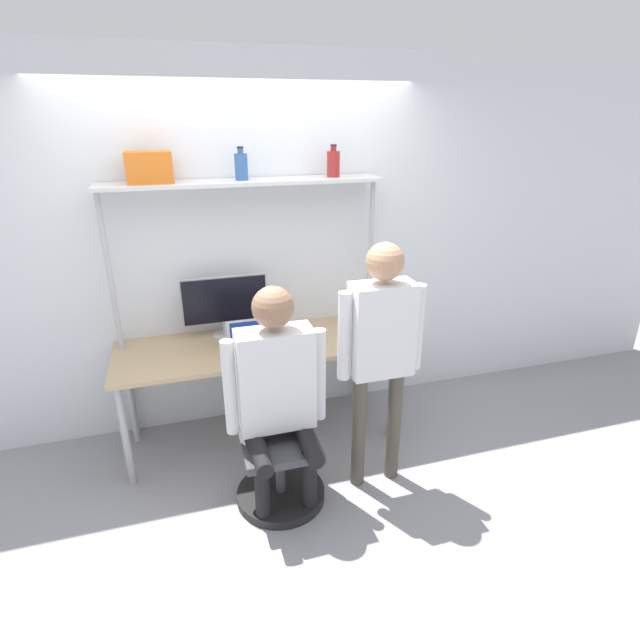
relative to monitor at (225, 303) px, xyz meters
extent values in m
plane|color=gray|center=(0.19, -0.57, -1.02)|extent=(12.00, 12.00, 0.00)
cube|color=silver|center=(0.19, 0.18, 0.33)|extent=(8.00, 0.06, 2.70)
cube|color=tan|center=(0.19, -0.20, -0.27)|extent=(1.98, 0.70, 0.03)
cylinder|color=#A5A5AA|center=(-0.74, -0.49, -0.65)|extent=(0.05, 0.05, 0.74)
cylinder|color=#A5A5AA|center=(1.12, -0.49, -0.65)|extent=(0.05, 0.05, 0.74)
cylinder|color=#A5A5AA|center=(-0.74, 0.09, -0.65)|extent=(0.05, 0.05, 0.74)
cylinder|color=#A5A5AA|center=(1.12, 0.09, -0.65)|extent=(0.05, 0.05, 0.74)
cube|color=silver|center=(0.19, -0.02, 0.84)|extent=(1.88, 0.31, 0.02)
cylinder|color=#B2B2B7|center=(-0.73, -0.02, -0.08)|extent=(0.04, 0.04, 1.88)
cylinder|color=#B2B2B7|center=(1.11, -0.02, -0.08)|extent=(0.04, 0.04, 1.88)
cylinder|color=#B7B7BC|center=(0.00, 0.00, -0.25)|extent=(0.21, 0.21, 0.01)
cylinder|color=#B7B7BC|center=(0.00, 0.00, -0.19)|extent=(0.06, 0.06, 0.11)
cube|color=#B7B7BC|center=(0.00, 0.00, 0.03)|extent=(0.62, 0.01, 0.35)
cube|color=black|center=(0.00, 0.00, 0.03)|extent=(0.59, 0.02, 0.33)
cube|color=#BCBCC1|center=(0.14, -0.38, -0.25)|extent=(0.35, 0.22, 0.01)
cube|color=black|center=(0.14, -0.40, -0.24)|extent=(0.30, 0.12, 0.00)
cube|color=#BCBCC1|center=(0.14, -0.29, -0.14)|extent=(0.35, 0.04, 0.22)
cube|color=navy|center=(0.14, -0.29, -0.14)|extent=(0.31, 0.03, 0.19)
cube|color=silver|center=(0.43, -0.42, -0.25)|extent=(0.07, 0.15, 0.01)
cube|color=black|center=(0.43, -0.42, -0.24)|extent=(0.06, 0.13, 0.00)
cylinder|color=black|center=(0.17, -0.92, -0.99)|extent=(0.56, 0.56, 0.06)
cylinder|color=#4C4C51|center=(0.17, -0.92, -0.79)|extent=(0.06, 0.06, 0.34)
cube|color=#3F3F44|center=(0.17, -0.92, -0.60)|extent=(0.47, 0.47, 0.05)
cube|color=#3F3F44|center=(0.18, -0.71, -0.35)|extent=(0.41, 0.04, 0.45)
cylinder|color=black|center=(0.03, -1.09, -0.80)|extent=(0.09, 0.09, 0.45)
cylinder|color=black|center=(0.32, -1.09, -0.80)|extent=(0.09, 0.09, 0.45)
cylinder|color=black|center=(0.03, -1.06, -0.53)|extent=(0.10, 0.38, 0.10)
cylinder|color=black|center=(0.32, -1.06, -0.53)|extent=(0.10, 0.38, 0.10)
cube|color=silver|center=(0.17, -0.89, -0.17)|extent=(0.44, 0.20, 0.62)
cylinder|color=silver|center=(-0.09, -0.89, -0.19)|extent=(0.08, 0.08, 0.59)
cylinder|color=silver|center=(0.44, -0.89, -0.19)|extent=(0.08, 0.08, 0.59)
sphere|color=#8C664C|center=(0.17, -0.89, 0.28)|extent=(0.24, 0.24, 0.24)
cylinder|color=#4C473D|center=(0.69, -0.92, -0.62)|extent=(0.09, 0.09, 0.81)
cylinder|color=#4C473D|center=(0.94, -0.92, -0.62)|extent=(0.09, 0.09, 0.81)
cube|color=silver|center=(0.82, -0.92, 0.07)|extent=(0.38, 0.20, 0.57)
cylinder|color=silver|center=(0.58, -0.92, 0.06)|extent=(0.08, 0.08, 0.55)
cylinder|color=silver|center=(1.05, -0.92, 0.06)|extent=(0.08, 0.08, 0.55)
sphere|color=tan|center=(0.82, -0.92, 0.49)|extent=(0.22, 0.22, 0.22)
cylinder|color=maroon|center=(0.80, -0.02, 0.94)|extent=(0.09, 0.09, 0.17)
cylinder|color=maroon|center=(0.80, -0.02, 1.04)|extent=(0.04, 0.04, 0.03)
cylinder|color=black|center=(0.80, -0.02, 1.06)|extent=(0.04, 0.04, 0.01)
cylinder|color=#335999|center=(0.17, -0.02, 0.94)|extent=(0.09, 0.09, 0.17)
cylinder|color=#335999|center=(0.17, -0.02, 1.04)|extent=(0.04, 0.04, 0.03)
cylinder|color=black|center=(0.17, -0.02, 1.06)|extent=(0.04, 0.04, 0.01)
cube|color=#D1661E|center=(-0.40, -0.02, 0.95)|extent=(0.28, 0.18, 0.19)
camera|label=1|loc=(-0.32, -3.42, 1.25)|focal=28.00mm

